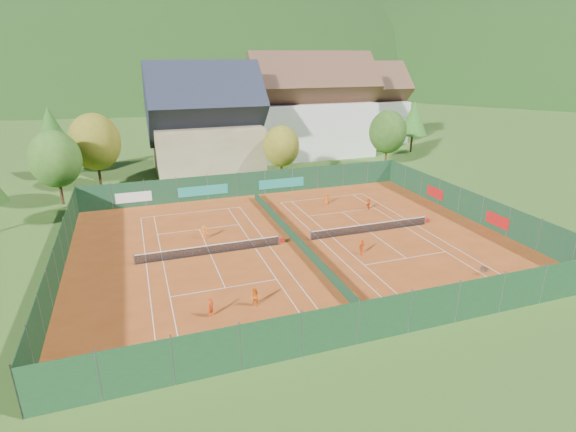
% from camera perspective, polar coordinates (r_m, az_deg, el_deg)
% --- Properties ---
extents(ground, '(600.00, 600.00, 0.00)m').
position_cam_1_polar(ground, '(42.41, 0.89, -3.44)').
color(ground, '#32581B').
rests_on(ground, ground).
extents(clay_pad, '(40.00, 32.00, 0.01)m').
position_cam_1_polar(clay_pad, '(42.40, 0.89, -3.41)').
color(clay_pad, '#9E4317').
rests_on(clay_pad, ground).
extents(court_markings_left, '(11.03, 23.83, 0.00)m').
position_cam_1_polar(court_markings_left, '(40.57, -9.82, -4.83)').
color(court_markings_left, white).
rests_on(court_markings_left, ground).
extents(court_markings_right, '(11.03, 23.83, 0.00)m').
position_cam_1_polar(court_markings_right, '(45.57, 10.39, -2.03)').
color(court_markings_right, white).
rests_on(court_markings_right, ground).
extents(tennis_net_left, '(13.30, 0.10, 1.02)m').
position_cam_1_polar(tennis_net_left, '(40.39, -9.64, -4.16)').
color(tennis_net_left, '#59595B').
rests_on(tennis_net_left, ground).
extents(tennis_net_right, '(13.30, 0.10, 1.02)m').
position_cam_1_polar(tennis_net_right, '(45.46, 10.60, -1.42)').
color(tennis_net_right, '#59595B').
rests_on(tennis_net_right, ground).
extents(court_divider, '(0.03, 28.80, 1.00)m').
position_cam_1_polar(court_divider, '(42.20, 0.90, -2.79)').
color(court_divider, '#133620').
rests_on(court_divider, ground).
extents(fence_north, '(40.00, 0.10, 3.00)m').
position_cam_1_polar(fence_north, '(56.24, -5.16, 4.04)').
color(fence_north, '#143921').
rests_on(fence_north, ground).
extents(fence_south, '(40.00, 0.04, 3.00)m').
position_cam_1_polar(fence_south, '(28.93, 12.13, -12.52)').
color(fence_south, '#153B1E').
rests_on(fence_south, ground).
extents(fence_west, '(0.04, 32.00, 3.00)m').
position_cam_1_polar(fence_west, '(40.14, -27.10, -4.81)').
color(fence_west, '#133419').
rests_on(fence_west, ground).
extents(fence_east, '(0.09, 32.00, 3.00)m').
position_cam_1_polar(fence_east, '(51.88, 22.11, 1.26)').
color(fence_east, '#153A21').
rests_on(fence_east, ground).
extents(chalet, '(16.20, 12.00, 16.00)m').
position_cam_1_polar(chalet, '(68.10, -10.40, 11.04)').
color(chalet, tan).
rests_on(chalet, ground).
extents(hotel_block_a, '(21.60, 11.00, 17.25)m').
position_cam_1_polar(hotel_block_a, '(78.84, 2.91, 13.07)').
color(hotel_block_a, silver).
rests_on(hotel_block_a, ground).
extents(hotel_block_b, '(17.28, 10.00, 15.50)m').
position_cam_1_polar(hotel_block_b, '(92.06, 9.30, 13.35)').
color(hotel_block_b, silver).
rests_on(hotel_block_b, ground).
extents(tree_west_front, '(5.72, 5.72, 8.69)m').
position_cam_1_polar(tree_west_front, '(58.30, -27.45, 6.42)').
color(tree_west_front, '#442718').
rests_on(tree_west_front, ground).
extents(tree_west_mid, '(6.44, 6.44, 9.78)m').
position_cam_1_polar(tree_west_mid, '(63.60, -23.33, 8.62)').
color(tree_west_mid, '#492C1A').
rests_on(tree_west_mid, ground).
extents(tree_west_back, '(5.60, 5.60, 10.00)m').
position_cam_1_polar(tree_west_back, '(72.01, -27.89, 9.65)').
color(tree_west_back, '#4E331B').
rests_on(tree_west_back, ground).
extents(tree_center, '(5.01, 5.01, 7.60)m').
position_cam_1_polar(tree_center, '(62.85, -0.86, 8.86)').
color(tree_center, '#4A2D1A').
rests_on(tree_center, ground).
extents(tree_east_front, '(5.72, 5.72, 8.69)m').
position_cam_1_polar(tree_east_front, '(72.08, 12.55, 10.38)').
color(tree_east_front, '#4A341A').
rests_on(tree_east_front, ground).
extents(tree_east_mid, '(5.04, 5.04, 9.00)m').
position_cam_1_polar(tree_east_mid, '(84.04, 15.67, 11.89)').
color(tree_east_mid, '#452D18').
rests_on(tree_east_mid, ground).
extents(tree_east_back, '(7.15, 7.15, 10.86)m').
position_cam_1_polar(tree_east_back, '(86.68, 8.18, 13.10)').
color(tree_east_back, '#472F19').
rests_on(tree_east_back, ground).
extents(mountain_backdrop, '(820.00, 530.00, 242.00)m').
position_cam_1_polar(mountain_backdrop, '(279.02, -10.29, 7.98)').
color(mountain_backdrop, black).
rests_on(mountain_backdrop, ground).
extents(ball_hopper, '(0.34, 0.34, 0.80)m').
position_cam_1_polar(ball_hopper, '(39.49, 23.61, -6.16)').
color(ball_hopper, slate).
rests_on(ball_hopper, ground).
extents(loose_ball_0, '(0.07, 0.07, 0.07)m').
position_cam_1_polar(loose_ball_0, '(33.11, -8.89, -10.78)').
color(loose_ball_0, '#CCD833').
rests_on(loose_ball_0, ground).
extents(loose_ball_1, '(0.07, 0.07, 0.07)m').
position_cam_1_polar(loose_ball_1, '(34.96, 11.23, -9.16)').
color(loose_ball_1, '#CCD833').
rests_on(loose_ball_1, ground).
extents(loose_ball_2, '(0.07, 0.07, 0.07)m').
position_cam_1_polar(loose_ball_2, '(46.96, 0.90, -0.99)').
color(loose_ball_2, '#CCD833').
rests_on(loose_ball_2, ground).
extents(loose_ball_3, '(0.07, 0.07, 0.07)m').
position_cam_1_polar(loose_ball_3, '(49.92, -4.20, 0.26)').
color(loose_ball_3, '#CCD833').
rests_on(loose_ball_3, ground).
extents(loose_ball_4, '(0.07, 0.07, 0.07)m').
position_cam_1_polar(loose_ball_4, '(43.62, 18.51, -3.77)').
color(loose_ball_4, '#CCD833').
rests_on(loose_ball_4, ground).
extents(player_left_near, '(0.64, 0.63, 1.50)m').
position_cam_1_polar(player_left_near, '(31.25, -9.79, -11.32)').
color(player_left_near, '#DE4613').
rests_on(player_left_near, ground).
extents(player_left_mid, '(0.92, 0.88, 1.49)m').
position_cam_1_polar(player_left_mid, '(32.00, -4.21, -10.26)').
color(player_left_mid, orange).
rests_on(player_left_mid, ground).
extents(player_left_far, '(0.98, 0.70, 1.37)m').
position_cam_1_polar(player_left_far, '(43.77, -10.62, -2.03)').
color(player_left_far, orange).
rests_on(player_left_far, ground).
extents(player_right_near, '(0.92, 0.76, 1.47)m').
position_cam_1_polar(player_right_near, '(40.17, 9.33, -3.93)').
color(player_right_near, orange).
rests_on(player_right_near, ground).
extents(player_right_far_a, '(0.68, 0.46, 1.35)m').
position_cam_1_polar(player_right_far_a, '(53.13, 4.93, 2.20)').
color(player_right_far_a, '#DA5313').
rests_on(player_right_far_a, ground).
extents(player_right_far_b, '(1.21, 1.20, 1.39)m').
position_cam_1_polar(player_right_far_b, '(51.90, 10.17, 1.54)').
color(player_right_far_b, '#EF5715').
rests_on(player_right_far_b, ground).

